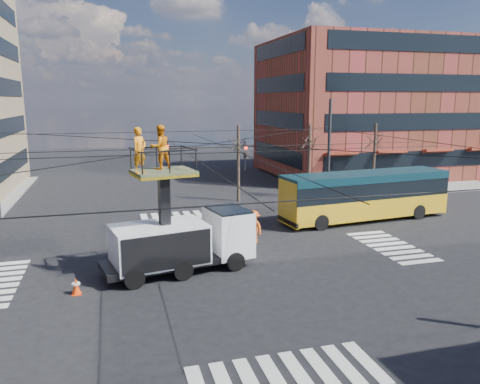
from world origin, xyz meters
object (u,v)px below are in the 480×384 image
flagger (254,227)px  utility_truck (181,226)px  city_bus (365,195)px  traffic_cone (76,286)px  worker_ground (137,256)px

flagger → utility_truck: bearing=-79.5°
city_bus → flagger: bearing=-166.6°
utility_truck → traffic_cone: utility_truck is taller
traffic_cone → worker_ground: (2.59, 1.41, 0.59)m
city_bus → traffic_cone: (-17.91, -7.80, -1.36)m
traffic_cone → flagger: (9.19, 4.76, 0.58)m
traffic_cone → city_bus: bearing=23.5°
utility_truck → worker_ground: bearing=174.6°
traffic_cone → worker_ground: size_ratio=0.38×
utility_truck → traffic_cone: 5.26m
worker_ground → utility_truck: bearing=-81.4°
worker_ground → flagger: 7.41m
city_bus → flagger: (-8.72, -3.03, -0.79)m
worker_ground → flagger: (6.60, 3.36, -0.01)m
city_bus → worker_ground: bearing=-163.2°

